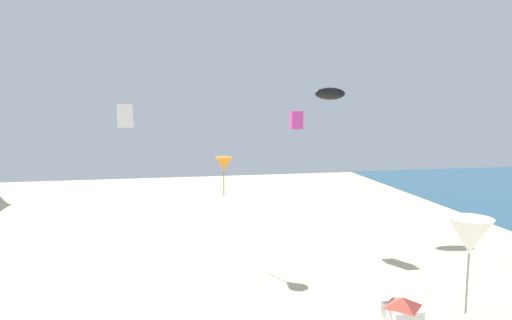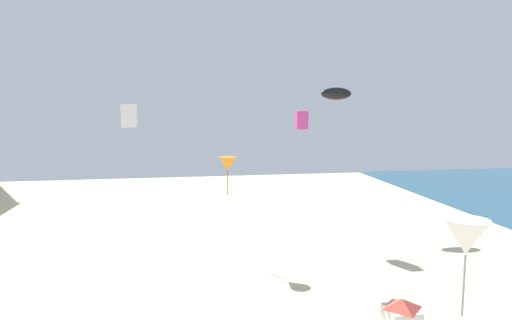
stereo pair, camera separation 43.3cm
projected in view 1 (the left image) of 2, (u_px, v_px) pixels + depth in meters
The scene contains 6 objects.
lifeguard_stand at pixel (402, 316), 16.19m from camera, with size 1.10×1.10×2.55m.
kite_black_parafoil at pixel (330, 94), 37.16m from camera, with size 2.58×0.72×1.00m.
kite_white_delta at pixel (470, 236), 11.96m from camera, with size 1.16×1.16×2.63m.
kite_white_box at pixel (125, 116), 24.22m from camera, with size 0.80×0.80×1.25m.
kite_orange_delta at pixel (224, 164), 27.90m from camera, with size 1.06×1.06×2.41m.
kite_magenta_box at pixel (296, 120), 32.75m from camera, with size 0.82×0.82×1.28m.
Camera 1 is at (-1.52, 1.25, 9.36)m, focal length 31.81 mm.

